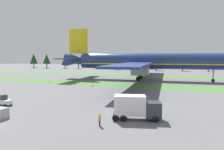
% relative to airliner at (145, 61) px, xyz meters
% --- Properties ---
extents(grass_strip_near, '(320.00, 10.89, 0.01)m').
position_rel_airliner_xyz_m(grass_strip_near, '(-9.21, -16.69, -7.53)').
color(grass_strip_near, '#4C8438').
rests_on(grass_strip_near, ground).
extents(grass_strip_far, '(320.00, 10.89, 0.01)m').
position_rel_airliner_xyz_m(grass_strip_far, '(-9.21, 17.09, -7.53)').
color(grass_strip_far, '#4C8438').
rests_on(grass_strip_far, ground).
extents(airliner, '(68.18, 83.66, 21.04)m').
position_rel_airliner_xyz_m(airliner, '(0.00, 0.00, 0.00)').
color(airliner, navy).
rests_on(airliner, ground).
extents(baggage_tug, '(2.78, 1.72, 1.97)m').
position_rel_airliner_xyz_m(baggage_tug, '(-16.81, -51.16, -6.72)').
color(baggage_tug, silver).
rests_on(baggage_tug, ground).
extents(catering_truck, '(7.31, 4.00, 3.58)m').
position_rel_airliner_xyz_m(catering_truck, '(8.56, -51.32, -5.58)').
color(catering_truck, '#2D333D').
rests_on(catering_truck, ground).
extents(ground_crew_marshaller, '(0.36, 0.54, 1.74)m').
position_rel_airliner_xyz_m(ground_crew_marshaller, '(4.64, -55.65, -6.59)').
color(ground_crew_marshaller, black).
rests_on(ground_crew_marshaller, ground).
extents(uld_container_3, '(2.03, 1.64, 1.59)m').
position_rel_airliner_xyz_m(uld_container_3, '(-10.63, -57.63, -6.74)').
color(uld_container_3, '#A3A3A8').
rests_on(uld_container_3, ground).
extents(taxiway_marker_0, '(0.44, 0.44, 0.65)m').
position_rel_airliner_xyz_m(taxiway_marker_0, '(-22.34, -21.42, -7.21)').
color(taxiway_marker_0, orange).
rests_on(taxiway_marker_0, ground).
extents(taxiway_marker_1, '(0.44, 0.44, 0.53)m').
position_rel_airliner_xyz_m(taxiway_marker_1, '(-30.78, -19.19, -7.27)').
color(taxiway_marker_1, orange).
rests_on(taxiway_marker_1, ground).
extents(taxiway_marker_2, '(0.44, 0.44, 0.60)m').
position_rel_airliner_xyz_m(taxiway_marker_2, '(-18.75, -21.80, -7.23)').
color(taxiway_marker_2, orange).
rests_on(taxiway_marker_2, ground).
extents(taxiway_marker_3, '(0.44, 0.44, 0.60)m').
position_rel_airliner_xyz_m(taxiway_marker_3, '(-11.99, -22.86, -7.24)').
color(taxiway_marker_3, orange).
rests_on(taxiway_marker_3, ground).
extents(distant_tree_line, '(197.83, 10.84, 12.05)m').
position_rel_airliner_xyz_m(distant_tree_line, '(-19.87, 59.87, -0.51)').
color(distant_tree_line, '#4C3823').
rests_on(distant_tree_line, ground).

